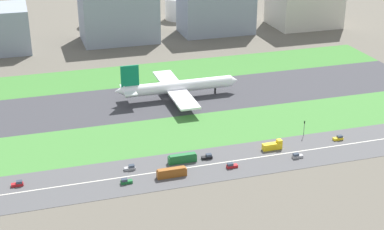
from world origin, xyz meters
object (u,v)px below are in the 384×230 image
Objects in this scene: car_6 at (297,156)px; traffic_light at (304,127)px; car_1 at (207,157)px; car_0 at (232,166)px; car_4 at (18,184)px; bus_0 at (172,173)px; hangar_building at (118,15)px; car_3 at (126,181)px; car_5 at (338,138)px; truck_0 at (273,146)px; office_tower at (216,4)px; fuel_tank_centre at (143,13)px; airliner at (176,87)px; fuel_tank_east at (178,8)px; bus_1 at (182,158)px; car_2 at (130,168)px; fuel_tank_west at (100,16)px.

traffic_light reaches higher than car_6.
car_0 is (6.72, -10.00, 0.00)m from car_1.
car_4 and car_1 have the same top height.
bus_0 is 193.24m from hangar_building.
car_5 is (95.42, 10.00, 0.00)m from car_3.
office_tower is at bearing 78.22° from truck_0.
fuel_tank_centre reaches higher than car_4.
fuel_tank_centre is at bearing 83.38° from airliner.
car_6 is 0.22× the size of fuel_tank_east.
car_1 is at bearing -164.26° from car_3.
car_0 is (-53.22, -10.00, 0.00)m from car_5.
car_3 is 26.85m from bus_1.
bus_0 is at bearing -10.03° from car_4.
bus_1 reaches higher than car_0.
car_2 is 207.93m from office_tower.
office_tower is (98.62, 182.00, 19.64)m from car_2.
fuel_tank_east reaches higher than car_3.
airliner reaches higher than car_3.
bus_0 is 20.38m from car_1.
fuel_tank_west reaches higher than bus_1.
truck_0 is 28.85m from car_1.
airliner is 83.59m from car_6.
car_4 is 63.69m from bus_1.
car_3 is 0.09× the size of hangar_building.
fuel_tank_centre is at bearing 76.16° from car_2.
hangar_building is (-62.30, 182.00, 16.45)m from car_5.
office_tower is 2.52× the size of fuel_tank_east.
car_3 is at bearing 0.00° from car_0.
fuel_tank_centre reaches higher than car_5.
fuel_tank_east is at bearing -106.31° from bus_0.
car_0 is at bearing -14.54° from car_2.
fuel_tank_east is (46.03, 159.00, 2.05)m from airliner.
office_tower reaches higher than car_3.
car_5 is (134.21, 0.00, 0.00)m from car_4.
fuel_tank_west is at bearing -92.19° from bus_0.
car_4 is 40.05m from car_3.
car_2 is 0.09× the size of hangar_building.
airliner is 14.77× the size of car_2.
traffic_light is at bearing -167.74° from car_3.
car_6 is 67.77m from car_2.
airliner is 14.77× the size of car_1.
bus_1 is 58.48m from traffic_light.
bus_1 is at bearing -103.39° from airliner.
truck_0 is at bearing -71.14° from airliner.
traffic_light is at bearing -74.07° from hangar_building.
car_3 is at bearing -96.46° from fuel_tank_west.
fuel_tank_east is (4.34, 219.01, 3.99)m from traffic_light.
airliner reaches higher than bus_1.
car_6 is 0.21× the size of fuel_tank_centre.
car_4 is 1.00× the size of car_2.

